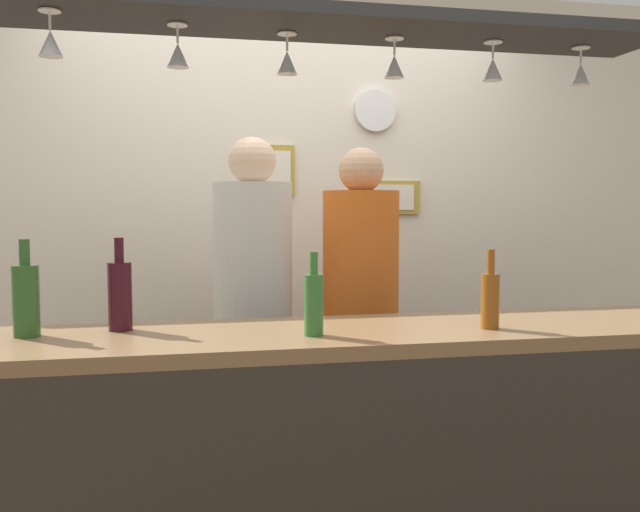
% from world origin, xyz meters
% --- Properties ---
extents(back_wall, '(4.40, 0.06, 2.60)m').
position_xyz_m(back_wall, '(0.00, 1.10, 1.30)').
color(back_wall, silver).
rests_on(back_wall, ground_plane).
extents(bar_counter, '(2.70, 0.55, 1.04)m').
position_xyz_m(bar_counter, '(0.00, -0.51, 0.70)').
color(bar_counter, brown).
rests_on(bar_counter, ground_plane).
extents(overhead_glass_rack, '(2.20, 0.36, 0.04)m').
position_xyz_m(overhead_glass_rack, '(0.00, -0.30, 2.03)').
color(overhead_glass_rack, black).
extents(hanging_wineglass_far_left, '(0.07, 0.07, 0.13)m').
position_xyz_m(hanging_wineglass_far_left, '(-0.89, -0.36, 1.92)').
color(hanging_wineglass_far_left, silver).
rests_on(hanging_wineglass_far_left, overhead_glass_rack).
extents(hanging_wineglass_left, '(0.07, 0.07, 0.13)m').
position_xyz_m(hanging_wineglass_left, '(-0.53, -0.28, 1.92)').
color(hanging_wineglass_left, silver).
rests_on(hanging_wineglass_left, overhead_glass_rack).
extents(hanging_wineglass_center_left, '(0.07, 0.07, 0.13)m').
position_xyz_m(hanging_wineglass_center_left, '(-0.18, -0.24, 1.92)').
color(hanging_wineglass_center_left, silver).
rests_on(hanging_wineglass_center_left, overhead_glass_rack).
extents(hanging_wineglass_center, '(0.07, 0.07, 0.13)m').
position_xyz_m(hanging_wineglass_center, '(0.18, -0.25, 1.92)').
color(hanging_wineglass_center, silver).
rests_on(hanging_wineglass_center, overhead_glass_rack).
extents(hanging_wineglass_center_right, '(0.07, 0.07, 0.13)m').
position_xyz_m(hanging_wineglass_center_right, '(0.53, -0.27, 1.92)').
color(hanging_wineglass_center_right, silver).
rests_on(hanging_wineglass_center_right, overhead_glass_rack).
extents(hanging_wineglass_right, '(0.07, 0.07, 0.13)m').
position_xyz_m(hanging_wineglass_right, '(0.87, -0.26, 1.92)').
color(hanging_wineglass_right, silver).
rests_on(hanging_wineglass_right, overhead_glass_rack).
extents(person_left_white_patterned_shirt, '(0.34, 0.34, 1.74)m').
position_xyz_m(person_left_white_patterned_shirt, '(-0.23, 0.44, 1.05)').
color(person_left_white_patterned_shirt, '#2D334C').
rests_on(person_left_white_patterned_shirt, ground_plane).
extents(person_middle_orange_shirt, '(0.34, 0.34, 1.70)m').
position_xyz_m(person_middle_orange_shirt, '(0.26, 0.44, 1.03)').
color(person_middle_orange_shirt, '#2D334C').
rests_on(person_middle_orange_shirt, ground_plane).
extents(bottle_beer_amber_tall, '(0.06, 0.06, 0.26)m').
position_xyz_m(bottle_beer_amber_tall, '(0.46, -0.44, 1.14)').
color(bottle_beer_amber_tall, brown).
rests_on(bottle_beer_amber_tall, bar_counter).
extents(bottle_wine_dark_red, '(0.08, 0.08, 0.30)m').
position_xyz_m(bottle_wine_dark_red, '(-0.73, -0.23, 1.16)').
color(bottle_wine_dark_red, '#380F19').
rests_on(bottle_wine_dark_red, bar_counter).
extents(bottle_beer_green_import, '(0.06, 0.06, 0.26)m').
position_xyz_m(bottle_beer_green_import, '(-0.13, -0.44, 1.15)').
color(bottle_beer_green_import, '#336B2D').
rests_on(bottle_beer_green_import, bar_counter).
extents(bottle_champagne_green, '(0.08, 0.08, 0.30)m').
position_xyz_m(bottle_champagne_green, '(-1.00, -0.28, 1.16)').
color(bottle_champagne_green, '#2D5623').
rests_on(bottle_champagne_green, bar_counter).
extents(picture_frame_lower_pair, '(0.30, 0.02, 0.18)m').
position_xyz_m(picture_frame_lower_pair, '(0.60, 1.06, 1.49)').
color(picture_frame_lower_pair, '#B29338').
rests_on(picture_frame_lower_pair, back_wall).
extents(picture_frame_crest, '(0.18, 0.02, 0.26)m').
position_xyz_m(picture_frame_crest, '(-0.03, 1.06, 1.64)').
color(picture_frame_crest, '#B29338').
rests_on(picture_frame_crest, back_wall).
extents(wall_clock, '(0.22, 0.03, 0.22)m').
position_xyz_m(wall_clock, '(0.50, 1.05, 1.96)').
color(wall_clock, white).
rests_on(wall_clock, back_wall).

